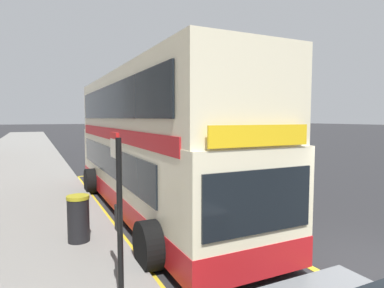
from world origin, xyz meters
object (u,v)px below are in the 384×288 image
double_decker_bus (150,147)px  parked_car_maroon_distant (161,147)px  bus_stop_sign (118,202)px  litter_bin (78,218)px

double_decker_bus → parked_car_maroon_distant: (5.23, 13.02, -1.27)m
double_decker_bus → parked_car_maroon_distant: bearing=68.1°
double_decker_bus → bus_stop_sign: double_decker_bus is taller
bus_stop_sign → double_decker_bus: bearing=66.4°
parked_car_maroon_distant → double_decker_bus: bearing=67.3°
bus_stop_sign → litter_bin: bearing=95.6°
bus_stop_sign → litter_bin: 3.04m
double_decker_bus → litter_bin: size_ratio=10.66×
litter_bin → bus_stop_sign: bearing=-84.4°
parked_car_maroon_distant → litter_bin: size_ratio=3.88×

